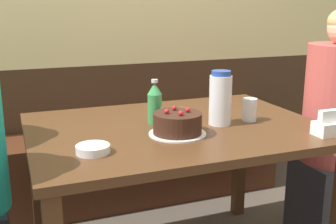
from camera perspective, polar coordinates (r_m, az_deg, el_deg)
The scene contains 11 objects.
back_wall at distance 2.77m, azimuth -7.32°, elevation 14.36°, with size 4.80×0.04×2.50m.
bench_seat at distance 2.75m, azimuth -5.53°, elevation -7.28°, with size 2.02×0.38×0.47m.
dining_table at distance 1.87m, azimuth 1.04°, elevation -4.46°, with size 1.26×0.92×0.73m.
birthday_cake at distance 1.71m, azimuth 1.29°, elevation -1.62°, with size 0.23×0.23×0.11m.
water_pitcher at distance 1.85m, azimuth 7.11°, elevation 1.83°, with size 0.10×0.10×0.24m.
soju_bottle at distance 1.85m, azimuth -1.81°, elevation 1.25°, with size 0.06×0.06×0.20m.
napkin_holder at distance 1.82m, azimuth 20.86°, elevation -1.79°, with size 0.11×0.08×0.11m.
bowl_soup_white at distance 1.53m, azimuth -10.13°, elevation -4.96°, with size 0.12×0.12×0.03m.
bowl_rice_small at distance 1.95m, azimuth 1.54°, elevation -0.34°, with size 0.13×0.13×0.04m.
glass_water_tall at distance 1.94m, azimuth 10.99°, elevation 0.33°, with size 0.07×0.07×0.10m.
person_pale_blue_shirt at distance 2.35m, azimuth 21.68°, elevation -2.83°, with size 0.34×0.34×1.23m.
Camera 1 is at (-0.67, -1.64, 1.25)m, focal length 45.00 mm.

